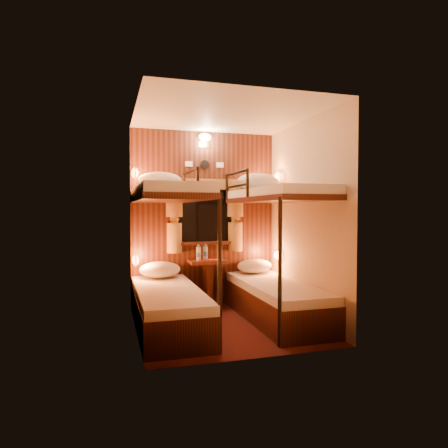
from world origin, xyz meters
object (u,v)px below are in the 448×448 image
object	(u,v)px
bunk_left	(168,279)
bottle_left	(198,254)
bottle_right	(205,253)
table	(208,277)
bunk_right	(275,274)

from	to	relation	value
bunk_left	bottle_left	world-z (taller)	bunk_left
bunk_left	bottle_right	distance (m)	1.05
table	bottle_right	size ratio (longest dim) A/B	3.08
bunk_right	bottle_left	size ratio (longest dim) A/B	9.00
bottle_left	table	bearing A→B (deg)	6.65
bunk_right	bottle_left	bearing A→B (deg)	135.42
bunk_left	bottle_right	bearing A→B (deg)	52.60
bunk_right	bottle_right	world-z (taller)	bunk_right
bottle_left	bottle_right	size ratio (longest dim) A/B	0.99
bottle_left	bottle_right	bearing A→B (deg)	26.39
bunk_right	bottle_left	distance (m)	1.11
bottle_left	bottle_right	world-z (taller)	bottle_right
bunk_left	table	size ratio (longest dim) A/B	2.90
bunk_right	table	xyz separation A→B (m)	(-0.65, 0.78, -0.14)
bunk_left	bottle_left	distance (m)	0.94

